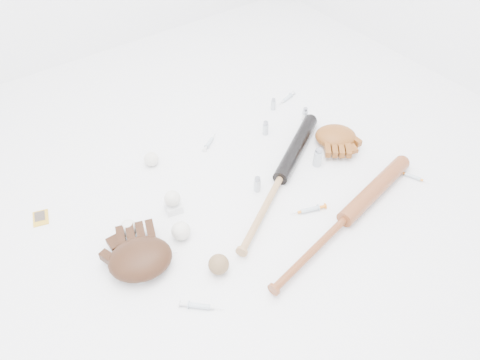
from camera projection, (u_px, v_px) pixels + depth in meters
bat_dark at (281, 177)px, 2.01m from camera, size 0.82×0.52×0.07m
bat_wood at (345, 219)px, 1.84m from camera, size 0.94×0.24×0.07m
glove_dark at (140, 259)px, 1.69m from camera, size 0.36×0.36×0.10m
glove_tan at (336, 136)px, 2.20m from camera, size 0.32×0.32×0.08m
trading_card at (41, 218)px, 1.89m from camera, size 0.08×0.10×0.00m
pedestal at (173, 207)px, 1.91m from camera, size 0.08×0.08×0.04m
baseball_on_pedestal at (172, 198)px, 1.88m from camera, size 0.07×0.07×0.07m
baseball_left at (128, 229)px, 1.81m from camera, size 0.07×0.07×0.07m
baseball_upper at (151, 159)px, 2.10m from camera, size 0.06×0.06×0.06m
baseball_mid at (181, 231)px, 1.80m from camera, size 0.07×0.07×0.07m
baseball_aged at (219, 264)px, 1.69m from camera, size 0.08×0.08×0.08m
syringe_0 at (199, 306)px, 1.60m from camera, size 0.14×0.14×0.02m
syringe_1 at (310, 210)px, 1.91m from camera, size 0.17×0.08×0.02m
syringe_2 at (209, 143)px, 2.21m from camera, size 0.14×0.10×0.02m
syringe_3 at (413, 177)px, 2.05m from camera, size 0.08×0.14×0.02m
syringe_4 at (287, 98)px, 2.47m from camera, size 0.15×0.06×0.02m
syringe_5 at (159, 257)px, 1.74m from camera, size 0.15×0.06×0.02m
vial_0 at (273, 104)px, 2.39m from camera, size 0.02×0.02×0.06m
vial_1 at (305, 114)px, 2.33m from camera, size 0.03×0.03×0.07m
vial_2 at (257, 184)px, 1.98m from camera, size 0.03×0.03×0.07m
vial_3 at (318, 157)px, 2.09m from camera, size 0.04×0.04×0.09m
vial_4 at (139, 275)px, 1.66m from camera, size 0.03×0.03×0.07m
vial_5 at (266, 128)px, 2.25m from camera, size 0.03×0.03×0.07m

